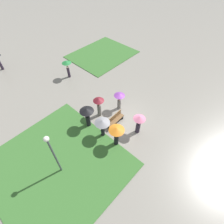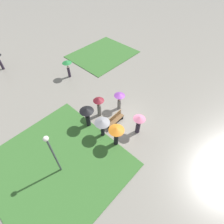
# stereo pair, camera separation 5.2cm
# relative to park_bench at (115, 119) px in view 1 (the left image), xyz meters

# --- Properties ---
(ground_plane) EXTENTS (90.00, 90.00, 0.00)m
(ground_plane) POSITION_rel_park_bench_xyz_m (0.89, 0.01, -0.47)
(ground_plane) COLOR gray
(lawn_patch_near) EXTENTS (8.34, 8.85, 0.06)m
(lawn_patch_near) POSITION_rel_park_bench_xyz_m (-5.54, 0.39, -0.44)
(lawn_patch_near) COLOR #386B2D
(lawn_patch_near) RESTS_ON ground_plane
(lawn_patch_far) EXTENTS (7.61, 6.31, 0.06)m
(lawn_patch_far) POSITION_rel_park_bench_xyz_m (7.22, 8.73, -0.44)
(lawn_patch_far) COLOR #386B2D
(lawn_patch_far) RESTS_ON ground_plane
(park_bench) EXTENTS (1.75, 0.47, 0.90)m
(park_bench) POSITION_rel_park_bench_xyz_m (0.00, 0.00, 0.00)
(park_bench) COLOR brown
(park_bench) RESTS_ON ground_plane
(lamp_post) EXTENTS (0.32, 0.32, 3.98)m
(lamp_post) POSITION_rel_park_bench_xyz_m (-5.57, -0.11, 2.13)
(lamp_post) COLOR #474C51
(lamp_post) RESTS_ON ground_plane
(crowd_person_maroon) EXTENTS (0.91, 0.91, 2.00)m
(crowd_person_maroon) POSITION_rel_park_bench_xyz_m (-0.24, 1.60, 0.92)
(crowd_person_maroon) COLOR slate
(crowd_person_maroon) RESTS_ON ground_plane
(crowd_person_grey) EXTENTS (1.16, 1.16, 1.81)m
(crowd_person_grey) POSITION_rel_park_bench_xyz_m (-1.56, -0.14, 0.98)
(crowd_person_grey) COLOR black
(crowd_person_grey) RESTS_ON ground_plane
(crowd_person_pink) EXTENTS (0.95, 0.95, 1.86)m
(crowd_person_pink) POSITION_rel_park_bench_xyz_m (0.56, -1.94, 0.82)
(crowd_person_pink) COLOR #2D2333
(crowd_person_pink) RESTS_ON ground_plane
(crowd_person_orange) EXTENTS (1.14, 1.14, 1.97)m
(crowd_person_orange) POSITION_rel_park_bench_xyz_m (-1.45, -1.44, 1.00)
(crowd_person_orange) COLOR black
(crowd_person_orange) RESTS_ON ground_plane
(crowd_person_black) EXTENTS (1.12, 1.12, 1.97)m
(crowd_person_black) POSITION_rel_park_bench_xyz_m (-1.66, 1.45, 0.94)
(crowd_person_black) COLOR black
(crowd_person_black) RESTS_ON ground_plane
(crowd_person_purple) EXTENTS (0.95, 0.95, 1.78)m
(crowd_person_purple) POSITION_rel_park_bench_xyz_m (1.53, 0.89, 0.82)
(crowd_person_purple) COLOR slate
(crowd_person_purple) RESTS_ON ground_plane
(lone_walker_far_path) EXTENTS (0.98, 0.98, 1.90)m
(lone_walker_far_path) POSITION_rel_park_bench_xyz_m (1.43, 8.03, 0.93)
(lone_walker_far_path) COLOR #2D2333
(lone_walker_far_path) RESTS_ON ground_plane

